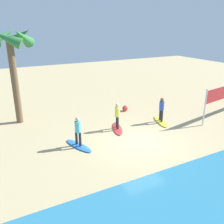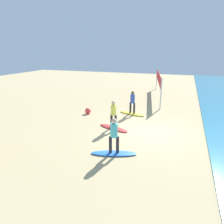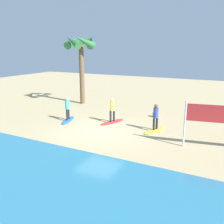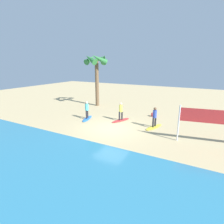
{
  "view_description": "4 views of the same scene",
  "coord_description": "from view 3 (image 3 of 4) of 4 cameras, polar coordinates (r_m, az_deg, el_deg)",
  "views": [
    {
      "loc": [
        7.3,
        10.5,
        6.38
      ],
      "look_at": [
        0.65,
        -2.03,
        1.29
      ],
      "focal_mm": 39.55,
      "sensor_mm": 36.0,
      "label": 1
    },
    {
      "loc": [
        11.36,
        1.67,
        4.61
      ],
      "look_at": [
        0.68,
        -2.1,
        1.2
      ],
      "focal_mm": 33.52,
      "sensor_mm": 36.0,
      "label": 2
    },
    {
      "loc": [
        -7.41,
        12.62,
        5.1
      ],
      "look_at": [
        -0.33,
        -1.1,
        1.08
      ],
      "focal_mm": 39.68,
      "sensor_mm": 36.0,
      "label": 3
    },
    {
      "loc": [
        -6.71,
        12.13,
        5.13
      ],
      "look_at": [
        0.47,
        -0.99,
        1.08
      ],
      "focal_mm": 28.85,
      "sensor_mm": 36.0,
      "label": 4
    }
  ],
  "objects": [
    {
      "name": "ground_plane",
      "position": [
        15.5,
        -2.97,
        -4.62
      ],
      "size": [
        60.0,
        60.0,
        0.0
      ],
      "primitive_type": "plane",
      "color": "tan"
    },
    {
      "name": "surfboard_yellow",
      "position": [
        15.92,
        9.89,
        -4.12
      ],
      "size": [
        1.16,
        2.17,
        0.09
      ],
      "primitive_type": "ellipsoid",
      "rotation": [
        0.0,
        0.0,
        1.27
      ],
      "color": "yellow",
      "rests_on": "ground"
    },
    {
      "name": "surfer_yellow",
      "position": [
        15.64,
        10.05,
        -0.68
      ],
      "size": [
        0.32,
        0.45,
        1.64
      ],
      "color": "#232328",
      "rests_on": "surfboard_yellow"
    },
    {
      "name": "surfboard_red",
      "position": [
        17.38,
        0.06,
        -2.29
      ],
      "size": [
        1.26,
        2.16,
        0.09
      ],
      "primitive_type": "ellipsoid",
      "rotation": [
        0.0,
        0.0,
        1.21
      ],
      "color": "red",
      "rests_on": "ground"
    },
    {
      "name": "surfer_red",
      "position": [
        17.12,
        0.06,
        0.88
      ],
      "size": [
        0.32,
        0.44,
        1.64
      ],
      "color": "#232328",
      "rests_on": "surfboard_red"
    },
    {
      "name": "surfboard_blue",
      "position": [
        18.09,
        -10.08,
        -1.85
      ],
      "size": [
        1.15,
        2.17,
        0.09
      ],
      "primitive_type": "ellipsoid",
      "rotation": [
        0.0,
        0.0,
        1.87
      ],
      "color": "blue",
      "rests_on": "ground"
    },
    {
      "name": "surfer_blue",
      "position": [
        17.83,
        -10.22,
        1.21
      ],
      "size": [
        0.32,
        0.45,
        1.64
      ],
      "color": "#232328",
      "rests_on": "surfboard_blue"
    },
    {
      "name": "palm_tree",
      "position": [
        22.98,
        -7.15,
        14.42
      ],
      "size": [
        2.88,
        3.03,
        6.33
      ],
      "color": "brown",
      "rests_on": "ground"
    },
    {
      "name": "beach_ball",
      "position": [
        19.01,
        9.97,
        -0.49
      ],
      "size": [
        0.44,
        0.44,
        0.44
      ],
      "primitive_type": "sphere",
      "color": "#E53838",
      "rests_on": "ground"
    }
  ]
}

